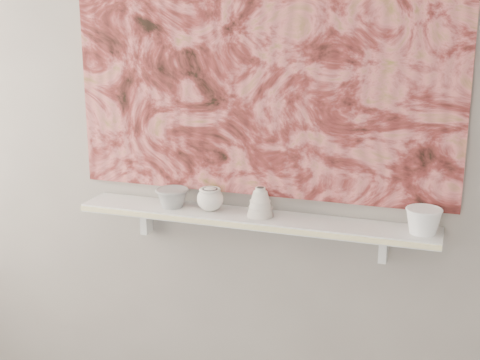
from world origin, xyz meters
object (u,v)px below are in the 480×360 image
at_px(bowl_white, 423,221).
at_px(painting, 261,52).
at_px(bowl_grey, 172,197).
at_px(shelf, 253,219).
at_px(bell_vessel, 260,202).
at_px(cup_cream, 210,199).

bearing_deg(bowl_white, painting, 172.70).
height_order(bowl_grey, bowl_white, bowl_white).
bearing_deg(shelf, bowl_grey, 180.00).
height_order(shelf, bell_vessel, bell_vessel).
xyz_separation_m(shelf, cup_cream, (-0.18, 0.00, 0.06)).
relative_size(cup_cream, bell_vessel, 0.91).
bearing_deg(painting, bell_vessel, -71.45).
height_order(painting, cup_cream, painting).
bearing_deg(cup_cream, painting, 24.45).
relative_size(shelf, cup_cream, 13.52).
bearing_deg(bowl_white, cup_cream, 180.00).
bearing_deg(painting, shelf, -90.00).
bearing_deg(bowl_grey, bell_vessel, 0.00).
xyz_separation_m(bowl_grey, cup_cream, (0.16, 0.00, 0.01)).
distance_m(bowl_grey, cup_cream, 0.16).
xyz_separation_m(cup_cream, bowl_white, (0.81, 0.00, -0.00)).
height_order(bowl_grey, cup_cream, cup_cream).
distance_m(shelf, painting, 0.63).
distance_m(bowl_grey, bowl_white, 0.97).
relative_size(painting, bell_vessel, 13.23).
relative_size(bowl_grey, cup_cream, 1.29).
height_order(shelf, bowl_white, bowl_white).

